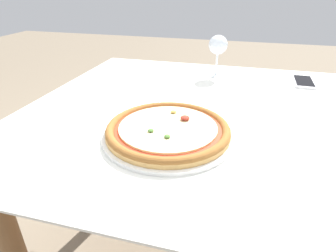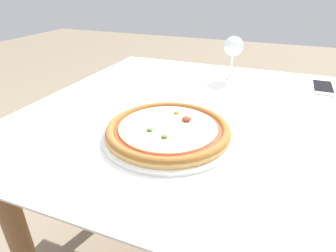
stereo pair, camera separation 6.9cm
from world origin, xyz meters
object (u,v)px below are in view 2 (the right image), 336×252
object	(u,v)px
dining_table	(236,141)
wine_glass_far_left	(233,48)
fork	(174,94)
cell_phone	(323,87)
pizza_plate	(168,131)

from	to	relation	value
dining_table	wine_glass_far_left	xyz separation A→B (m)	(-0.09, 0.35, 0.20)
wine_glass_far_left	fork	bearing A→B (deg)	-119.45
dining_table	cell_phone	size ratio (longest dim) A/B	8.65
dining_table	cell_phone	distance (m)	0.43
fork	cell_phone	size ratio (longest dim) A/B	1.17
pizza_plate	fork	bearing A→B (deg)	107.31
dining_table	fork	xyz separation A→B (m)	(-0.24, 0.09, 0.09)
pizza_plate	fork	distance (m)	0.29
pizza_plate	fork	world-z (taller)	pizza_plate
fork	pizza_plate	bearing A→B (deg)	-72.69
fork	cell_phone	distance (m)	0.54
pizza_plate	wine_glass_far_left	distance (m)	0.55
dining_table	pizza_plate	world-z (taller)	pizza_plate
dining_table	fork	world-z (taller)	fork
pizza_plate	dining_table	bearing A→B (deg)	51.57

